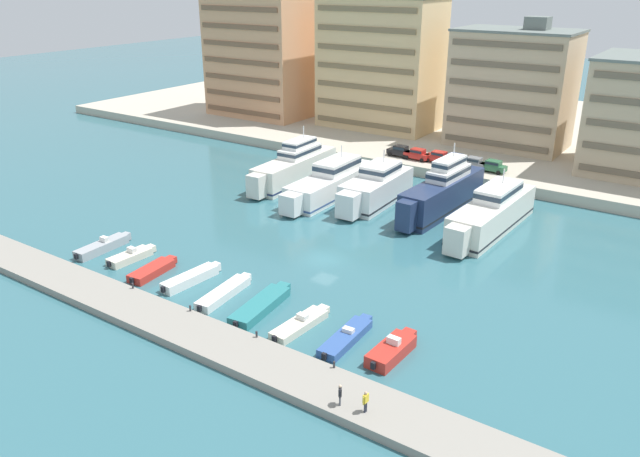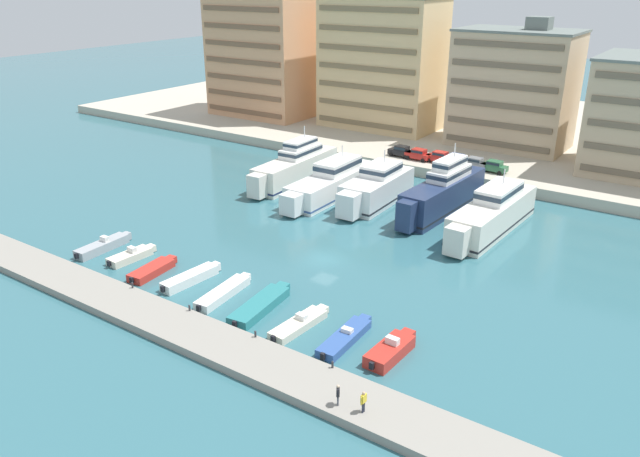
% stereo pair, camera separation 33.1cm
% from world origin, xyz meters
% --- Properties ---
extents(ground_plane, '(400.00, 400.00, 0.00)m').
position_xyz_m(ground_plane, '(0.00, 0.00, 0.00)').
color(ground_plane, '#336670').
extents(quay_promenade, '(180.00, 70.00, 1.63)m').
position_xyz_m(quay_promenade, '(0.00, 68.00, 0.81)').
color(quay_promenade, '#BCB29E').
rests_on(quay_promenade, ground).
extents(pier_dock, '(120.00, 4.90, 0.76)m').
position_xyz_m(pier_dock, '(0.00, -19.79, 0.38)').
color(pier_dock, gray).
rests_on(pier_dock, ground).
extents(yacht_ivory_far_left, '(4.73, 20.05, 8.08)m').
position_xyz_m(yacht_ivory_far_left, '(-19.01, 20.24, 2.38)').
color(yacht_ivory_far_left, silver).
rests_on(yacht_ivory_far_left, ground).
extents(yacht_white_left, '(4.88, 20.79, 6.78)m').
position_xyz_m(yacht_white_left, '(-10.98, 18.11, 2.00)').
color(yacht_white_left, white).
rests_on(yacht_white_left, ground).
extents(yacht_white_mid_left, '(5.30, 16.55, 7.08)m').
position_xyz_m(yacht_white_mid_left, '(-4.32, 18.92, 2.19)').
color(yacht_white_mid_left, white).
rests_on(yacht_white_mid_left, ground).
extents(yacht_navy_center_left, '(4.73, 20.01, 8.82)m').
position_xyz_m(yacht_navy_center_left, '(4.58, 20.90, 2.68)').
color(yacht_navy_center_left, navy).
rests_on(yacht_navy_center_left, ground).
extents(yacht_ivory_center, '(5.15, 20.76, 7.22)m').
position_xyz_m(yacht_ivory_center, '(12.23, 18.29, 2.24)').
color(yacht_ivory_center, silver).
rests_on(yacht_ivory_center, ground).
extents(motorboat_grey_far_left, '(1.88, 7.59, 1.57)m').
position_xyz_m(motorboat_grey_far_left, '(-22.10, -12.38, 0.53)').
color(motorboat_grey_far_left, '#9EA3A8').
rests_on(motorboat_grey_far_left, ground).
extents(motorboat_cream_left, '(2.06, 6.11, 1.42)m').
position_xyz_m(motorboat_cream_left, '(-17.46, -12.24, 0.45)').
color(motorboat_cream_left, beige).
rests_on(motorboat_cream_left, ground).
extents(motorboat_red_mid_left, '(2.44, 6.51, 0.87)m').
position_xyz_m(motorboat_red_mid_left, '(-12.81, -13.28, 0.42)').
color(motorboat_red_mid_left, red).
rests_on(motorboat_red_mid_left, ground).
extents(motorboat_white_center_left, '(2.05, 7.47, 0.99)m').
position_xyz_m(motorboat_white_center_left, '(-8.06, -12.41, 0.50)').
color(motorboat_white_center_left, white).
rests_on(motorboat_white_center_left, ground).
extents(motorboat_white_center, '(2.37, 8.07, 0.87)m').
position_xyz_m(motorboat_white_center, '(-3.24, -12.74, 0.42)').
color(motorboat_white_center, white).
rests_on(motorboat_white_center, ground).
extents(motorboat_teal_center_right, '(3.02, 8.86, 0.90)m').
position_xyz_m(motorboat_teal_center_right, '(1.37, -12.68, 0.45)').
color(motorboat_teal_center_right, teal).
rests_on(motorboat_teal_center_right, ground).
extents(motorboat_cream_mid_right, '(2.20, 7.32, 1.22)m').
position_xyz_m(motorboat_cream_mid_right, '(6.32, -13.23, 0.38)').
color(motorboat_cream_mid_right, beige).
rests_on(motorboat_cream_mid_right, ground).
extents(motorboat_blue_right, '(2.05, 7.73, 1.10)m').
position_xyz_m(motorboat_blue_right, '(10.87, -12.79, 0.38)').
color(motorboat_blue_right, '#33569E').
rests_on(motorboat_blue_right, ground).
extents(motorboat_red_far_right, '(2.19, 6.37, 1.68)m').
position_xyz_m(motorboat_red_far_right, '(15.17, -12.56, 0.57)').
color(motorboat_red_far_right, red).
rests_on(motorboat_red_far_right, ground).
extents(car_black_far_left, '(4.18, 2.08, 1.80)m').
position_xyz_m(car_black_far_left, '(-9.83, 36.69, 2.60)').
color(car_black_far_left, black).
rests_on(car_black_far_left, quay_promenade).
extents(car_red_left, '(4.19, 2.10, 1.80)m').
position_xyz_m(car_red_left, '(-6.65, 36.50, 2.60)').
color(car_red_left, red).
rests_on(car_red_left, quay_promenade).
extents(car_red_mid_left, '(4.17, 2.07, 1.80)m').
position_xyz_m(car_red_mid_left, '(-3.22, 36.97, 2.60)').
color(car_red_mid_left, red).
rests_on(car_red_mid_left, quay_promenade).
extents(car_blue_center_left, '(4.25, 2.26, 1.80)m').
position_xyz_m(car_blue_center_left, '(-0.54, 37.05, 2.60)').
color(car_blue_center_left, '#28428E').
rests_on(car_blue_center_left, quay_promenade).
extents(car_grey_center, '(4.19, 2.10, 1.80)m').
position_xyz_m(car_grey_center, '(2.59, 36.82, 2.60)').
color(car_grey_center, slate).
rests_on(car_grey_center, quay_promenade).
extents(car_green_center_right, '(4.20, 2.14, 1.80)m').
position_xyz_m(car_green_center_right, '(5.64, 36.84, 2.60)').
color(car_green_center_right, '#2D6642').
rests_on(car_green_center_right, quay_promenade).
extents(apartment_block_far_left, '(21.16, 15.74, 28.70)m').
position_xyz_m(apartment_block_far_left, '(-49.12, 51.05, 15.02)').
color(apartment_block_far_left, tan).
rests_on(apartment_block_far_left, quay_promenade).
extents(apartment_block_left, '(22.13, 12.37, 25.96)m').
position_xyz_m(apartment_block_left, '(-23.32, 53.44, 13.66)').
color(apartment_block_left, '#E0BC84').
rests_on(apartment_block_left, quay_promenade).
extents(apartment_block_mid_left, '(19.36, 12.42, 21.32)m').
position_xyz_m(apartment_block_mid_left, '(2.02, 53.60, 11.35)').
color(apartment_block_mid_left, '#C6AD89').
rests_on(apartment_block_mid_left, quay_promenade).
extents(pedestrian_near_edge, '(0.26, 0.66, 1.72)m').
position_xyz_m(pedestrian_near_edge, '(17.44, -20.80, 1.77)').
color(pedestrian_near_edge, '#282D3D').
rests_on(pedestrian_near_edge, pier_dock).
extents(pedestrian_mid_deck, '(0.44, 0.58, 1.70)m').
position_xyz_m(pedestrian_mid_deck, '(15.54, -21.14, 1.77)').
color(pedestrian_mid_deck, '#4C515B').
rests_on(pedestrian_mid_deck, pier_dock).
extents(bollard_west, '(0.20, 0.20, 0.61)m').
position_xyz_m(bollard_west, '(-10.75, -17.59, 1.08)').
color(bollard_west, '#2D2D33').
rests_on(bollard_west, pier_dock).
extents(bollard_west_mid, '(0.20, 0.20, 0.61)m').
position_xyz_m(bollard_west_mid, '(-2.92, -17.59, 1.08)').
color(bollard_west_mid, '#2D2D33').
rests_on(bollard_west_mid, pier_dock).
extents(bollard_east_mid, '(0.20, 0.20, 0.61)m').
position_xyz_m(bollard_east_mid, '(4.90, -17.59, 1.08)').
color(bollard_east_mid, '#2D2D33').
rests_on(bollard_east_mid, pier_dock).
extents(bollard_east, '(0.20, 0.20, 0.61)m').
position_xyz_m(bollard_east, '(12.73, -17.59, 1.08)').
color(bollard_east, '#2D2D33').
rests_on(bollard_east, pier_dock).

